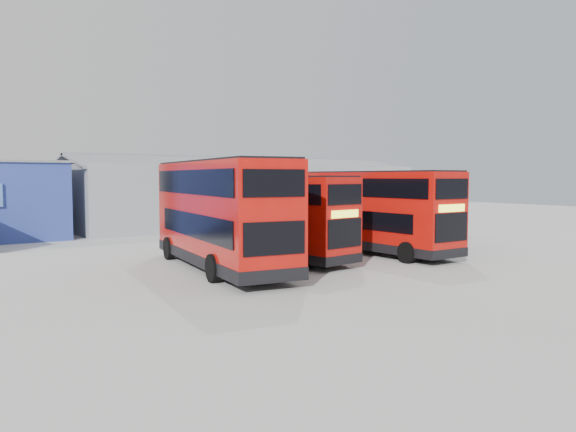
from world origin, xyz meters
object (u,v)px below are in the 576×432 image
at_px(maintenance_shed, 243,194).
at_px(double_decker_right, 373,212).
at_px(double_decker_centre, 272,218).
at_px(double_decker_left, 220,215).
at_px(single_decker_blue, 380,214).

relative_size(maintenance_shed, double_decker_right, 2.92).
bearing_deg(double_decker_centre, double_decker_right, -18.69).
xyz_separation_m(double_decker_left, single_decker_blue, (15.12, 5.72, -0.82)).
bearing_deg(double_decker_left, single_decker_blue, -151.16).
bearing_deg(double_decker_right, double_decker_centre, 168.57).
xyz_separation_m(double_decker_left, double_decker_right, (9.26, 0.12, -0.20)).
relative_size(maintenance_shed, double_decker_left, 2.63).
relative_size(double_decker_centre, single_decker_blue, 0.83).
height_order(maintenance_shed, double_decker_left, maintenance_shed).
bearing_deg(double_decker_right, maintenance_shed, 78.62).
bearing_deg(double_decker_left, double_decker_right, -171.15).
relative_size(double_decker_left, single_decker_blue, 0.97).
distance_m(double_decker_left, single_decker_blue, 16.19).
relative_size(maintenance_shed, double_decker_centre, 3.05).
height_order(double_decker_centre, double_decker_right, double_decker_right).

